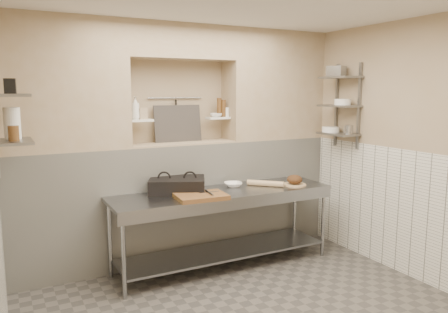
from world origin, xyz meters
TOP-DOWN VIEW (x-y plane):
  - wall_right at (2.05, 0.00)m, footprint 0.10×3.90m
  - wall_back at (0.00, 2.00)m, footprint 4.00×0.10m
  - backwall_lower at (0.00, 1.75)m, footprint 4.00×0.40m
  - alcove_sill at (0.00, 1.75)m, footprint 1.30×0.40m
  - backwall_pillar_left at (-1.33, 1.75)m, footprint 1.35×0.40m
  - backwall_pillar_right at (1.33, 1.75)m, footprint 1.35×0.40m
  - backwall_header at (0.00, 1.75)m, footprint 1.30×0.40m
  - wainscot_left at (-1.99, 0.00)m, footprint 0.02×3.90m
  - wainscot_right at (1.99, 0.00)m, footprint 0.02×3.90m
  - alcove_shelf_left at (-0.50, 1.75)m, footprint 0.28×0.16m
  - alcove_shelf_right at (0.50, 1.75)m, footprint 0.28×0.16m
  - utensil_rail at (0.00, 1.92)m, footprint 0.70×0.02m
  - hanging_steel at (0.00, 1.90)m, footprint 0.02×0.02m
  - splash_panel at (0.00, 1.85)m, footprint 0.60×0.08m
  - wall_shelf_left_lower at (-1.84, 1.05)m, footprint 0.30×0.50m
  - wall_shelf_left_upper at (-1.84, 1.05)m, footprint 0.30×0.50m
  - shelf_rail_right_a at (1.98, 1.25)m, footprint 0.03×0.03m
  - shelf_rail_right_b at (1.98, 0.85)m, footprint 0.03×0.03m
  - wall_shelf_right_lower at (1.84, 1.05)m, footprint 0.30×0.50m
  - wall_shelf_right_mid at (1.84, 1.05)m, footprint 0.30×0.50m
  - wall_shelf_right_upper at (1.84, 1.05)m, footprint 0.30×0.50m
  - prep_table at (0.29, 1.18)m, footprint 2.60×0.70m
  - panini_press at (-0.20, 1.38)m, footprint 0.74×0.66m
  - cutting_board at (-0.08, 0.99)m, footprint 0.56×0.41m
  - knife_blade at (0.03, 1.04)m, footprint 0.23×0.04m
  - tongs at (0.00, 0.97)m, footprint 0.05×0.24m
  - mixing_bowl at (0.50, 1.34)m, footprint 0.27×0.27m
  - rolling_pin at (0.86, 1.19)m, footprint 0.37×0.36m
  - bread_board at (1.20, 1.07)m, footprint 0.28×0.28m
  - bread_loaf at (1.20, 1.07)m, footprint 0.19×0.19m
  - bottle_soap at (-0.55, 1.74)m, footprint 0.11×0.11m
  - jar_alcove at (-0.47, 1.74)m, footprint 0.09×0.09m
  - bowl_alcove at (0.47, 1.74)m, footprint 0.19×0.19m
  - condiment_a at (0.58, 1.75)m, footprint 0.06×0.06m
  - condiment_b at (0.53, 1.77)m, footprint 0.06×0.06m
  - condiment_c at (0.62, 1.75)m, footprint 0.07×0.07m
  - jug_left at (-1.84, 1.15)m, footprint 0.14×0.14m
  - jar_left at (-1.84, 0.96)m, footprint 0.09×0.09m
  - box_left_upper at (-1.84, 1.00)m, footprint 0.10×0.10m
  - bowl_right at (1.84, 1.19)m, footprint 0.22×0.22m
  - canister_right at (1.84, 0.87)m, footprint 0.11×0.11m
  - bowl_right_mid at (1.84, 0.99)m, footprint 0.20×0.20m
  - basket_right at (1.84, 1.12)m, footprint 0.22×0.25m

SIDE VIEW (x-z plane):
  - prep_table at x=0.29m, z-range 0.19..1.09m
  - backwall_lower at x=0.00m, z-range 0.00..1.40m
  - wainscot_left at x=-1.99m, z-range 0.00..1.40m
  - wainscot_right at x=1.99m, z-range 0.00..1.40m
  - bread_board at x=1.20m, z-range 0.90..0.92m
  - cutting_board at x=-0.08m, z-range 0.90..0.95m
  - mixing_bowl at x=0.50m, z-range 0.90..0.95m
  - rolling_pin at x=0.86m, z-range 0.90..0.97m
  - knife_blade at x=0.03m, z-range 0.95..0.95m
  - tongs at x=0.00m, z-range 0.95..0.97m
  - bread_loaf at x=1.20m, z-range 0.92..1.03m
  - panini_press at x=-0.20m, z-range 0.90..1.07m
  - wall_right at x=2.05m, z-range 0.00..2.80m
  - wall_back at x=0.00m, z-range 0.00..2.80m
  - alcove_sill at x=0.00m, z-range 1.40..1.42m
  - wall_shelf_right_lower at x=1.84m, z-range 1.49..1.51m
  - bowl_right at x=1.84m, z-range 1.51..1.58m
  - canister_right at x=1.84m, z-range 1.51..1.62m
  - wall_shelf_left_lower at x=-1.84m, z-range 1.59..1.61m
  - splash_panel at x=0.00m, z-range 1.42..1.86m
  - jar_left at x=-1.84m, z-range 1.61..1.74m
  - alcove_shelf_left at x=-0.50m, z-range 1.69..1.71m
  - alcove_shelf_right at x=0.50m, z-range 1.69..1.71m
  - bowl_alcove at x=0.47m, z-range 1.71..1.76m
  - jug_left at x=-1.84m, z-range 1.61..1.89m
  - condiment_c at x=0.62m, z-range 1.71..1.83m
  - jar_alcove at x=-0.47m, z-range 1.71..1.84m
  - hanging_steel at x=0.00m, z-range 1.63..1.93m
  - condiment_a at x=0.58m, z-range 1.71..1.92m
  - condiment_b at x=0.53m, z-range 1.71..1.95m
  - bottle_soap at x=-0.55m, z-range 1.71..1.97m
  - shelf_rail_right_a at x=1.98m, z-range 1.33..2.38m
  - shelf_rail_right_b at x=1.98m, z-range 1.33..2.38m
  - wall_shelf_right_mid at x=1.84m, z-range 1.84..1.86m
  - bowl_right_mid at x=1.84m, z-range 1.86..1.94m
  - utensil_rail at x=0.00m, z-range 1.94..1.96m
  - wall_shelf_left_upper at x=-1.84m, z-range 1.99..2.01m
  - box_left_upper at x=-1.84m, z-range 2.01..2.14m
  - backwall_pillar_left at x=-1.33m, z-range 1.40..2.80m
  - backwall_pillar_right at x=1.33m, z-range 1.40..2.80m
  - wall_shelf_right_upper at x=1.84m, z-range 2.19..2.21m
  - basket_right at x=1.84m, z-range 2.21..2.34m
  - backwall_header at x=0.00m, z-range 2.40..2.80m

